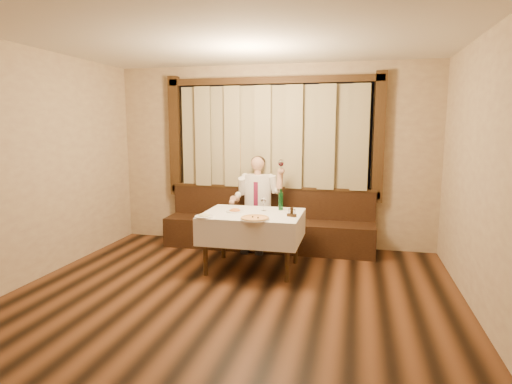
% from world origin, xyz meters
% --- Properties ---
extents(room, '(5.01, 6.01, 2.81)m').
position_xyz_m(room, '(-0.00, 0.97, 1.50)').
color(room, black).
rests_on(room, ground).
extents(banquette, '(3.20, 0.61, 0.94)m').
position_xyz_m(banquette, '(0.00, 2.72, 0.31)').
color(banquette, black).
rests_on(banquette, ground).
extents(dining_table, '(1.27, 0.97, 0.76)m').
position_xyz_m(dining_table, '(0.00, 1.70, 0.65)').
color(dining_table, black).
rests_on(dining_table, ground).
extents(pizza, '(0.36, 0.36, 0.04)m').
position_xyz_m(pizza, '(0.12, 1.32, 0.77)').
color(pizza, white).
rests_on(pizza, dining_table).
extents(pasta_red, '(0.24, 0.24, 0.08)m').
position_xyz_m(pasta_red, '(-0.24, 1.72, 0.79)').
color(pasta_red, white).
rests_on(pasta_red, dining_table).
extents(pasta_cream, '(0.23, 0.23, 0.08)m').
position_xyz_m(pasta_cream, '(-0.52, 1.32, 0.79)').
color(pasta_cream, white).
rests_on(pasta_cream, dining_table).
extents(green_bottle, '(0.06, 0.06, 0.30)m').
position_xyz_m(green_bottle, '(0.32, 1.97, 0.88)').
color(green_bottle, '#104D1F').
rests_on(green_bottle, dining_table).
extents(table_wine_glass, '(0.07, 0.07, 0.18)m').
position_xyz_m(table_wine_glass, '(0.11, 1.86, 0.89)').
color(table_wine_glass, white).
rests_on(table_wine_glass, dining_table).
extents(cruet_caddy, '(0.12, 0.09, 0.12)m').
position_xyz_m(cruet_caddy, '(0.53, 1.59, 0.80)').
color(cruet_caddy, black).
rests_on(cruet_caddy, dining_table).
extents(seated_man, '(0.78, 0.58, 1.42)m').
position_xyz_m(seated_man, '(-0.16, 2.63, 0.82)').
color(seated_man, black).
rests_on(seated_man, ground).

